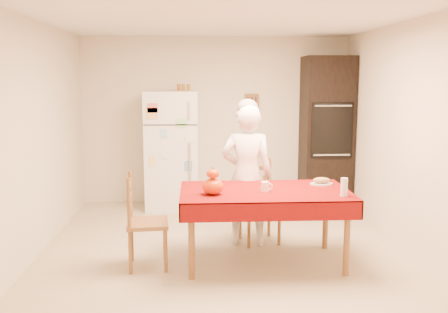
{
  "coord_description": "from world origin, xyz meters",
  "views": [
    {
      "loc": [
        -0.31,
        -5.32,
        1.87
      ],
      "look_at": [
        0.01,
        0.2,
        1.01
      ],
      "focal_mm": 40.0,
      "sensor_mm": 36.0,
      "label": 1
    }
  ],
  "objects": [
    {
      "name": "bread_loaf",
      "position": [
        1.02,
        -0.22,
        0.81
      ],
      "size": [
        0.18,
        0.1,
        0.06
      ],
      "primitive_type": "ellipsoid",
      "color": "tan",
      "rests_on": "bread_plate"
    },
    {
      "name": "refrigerator",
      "position": [
        -0.65,
        1.88,
        0.85
      ],
      "size": [
        0.75,
        0.74,
        1.7
      ],
      "color": "white",
      "rests_on": "floor"
    },
    {
      "name": "floor",
      "position": [
        0.0,
        0.0,
        0.0
      ],
      "size": [
        4.5,
        4.5,
        0.0
      ],
      "primitive_type": "plane",
      "color": "tan",
      "rests_on": "ground"
    },
    {
      "name": "wine_glass",
      "position": [
        1.11,
        -0.73,
        0.85
      ],
      "size": [
        0.07,
        0.07,
        0.18
      ],
      "primitive_type": "cylinder",
      "color": "white",
      "rests_on": "dining_table"
    },
    {
      "name": "seated_woman",
      "position": [
        0.27,
        0.15,
        0.8
      ],
      "size": [
        0.63,
        0.46,
        1.6
      ],
      "primitive_type": "imported",
      "rotation": [
        0.0,
        0.0,
        3.01
      ],
      "color": "white",
      "rests_on": "floor"
    },
    {
      "name": "coffee_mug",
      "position": [
        0.38,
        -0.5,
        0.81
      ],
      "size": [
        0.08,
        0.08,
        0.1
      ],
      "primitive_type": "cylinder",
      "color": "white",
      "rests_on": "dining_table"
    },
    {
      "name": "chair_left",
      "position": [
        -0.86,
        -0.49,
        0.51
      ],
      "size": [
        0.43,
        0.45,
        0.95
      ],
      "rotation": [
        0.0,
        0.0,
        1.66
      ],
      "color": "brown",
      "rests_on": "floor"
    },
    {
      "name": "pumpkin_lower",
      "position": [
        -0.14,
        -0.59,
        0.84
      ],
      "size": [
        0.21,
        0.21,
        0.16
      ],
      "primitive_type": "ellipsoid",
      "color": "#E35F05",
      "rests_on": "dining_table"
    },
    {
      "name": "spice_jar_mid",
      "position": [
        -0.48,
        1.93,
        1.75
      ],
      "size": [
        0.05,
        0.05,
        0.1
      ],
      "primitive_type": "cylinder",
      "color": "brown",
      "rests_on": "refrigerator"
    },
    {
      "name": "oven_cabinet",
      "position": [
        1.63,
        1.93,
        1.1
      ],
      "size": [
        0.7,
        0.62,
        2.2
      ],
      "color": "black",
      "rests_on": "floor"
    },
    {
      "name": "spice_jar_right",
      "position": [
        -0.4,
        1.93,
        1.75
      ],
      "size": [
        0.05,
        0.05,
        0.1
      ],
      "primitive_type": "cylinder",
      "color": "#97641B",
      "rests_on": "refrigerator"
    },
    {
      "name": "room_shell",
      "position": [
        0.0,
        0.0,
        1.62
      ],
      "size": [
        4.02,
        4.52,
        2.51
      ],
      "color": "beige",
      "rests_on": "ground"
    },
    {
      "name": "pumpkin_upper",
      "position": [
        -0.14,
        -0.59,
        0.97
      ],
      "size": [
        0.12,
        0.12,
        0.09
      ],
      "primitive_type": "ellipsoid",
      "color": "#DD4805",
      "rests_on": "pumpkin_lower"
    },
    {
      "name": "bread_plate",
      "position": [
        1.02,
        -0.22,
        0.77
      ],
      "size": [
        0.24,
        0.24,
        0.02
      ],
      "primitive_type": "cylinder",
      "color": "silver",
      "rests_on": "dining_table"
    },
    {
      "name": "dining_table",
      "position": [
        0.38,
        -0.44,
        0.69
      ],
      "size": [
        1.7,
        1.0,
        0.76
      ],
      "color": "brown",
      "rests_on": "floor"
    },
    {
      "name": "spice_jar_left",
      "position": [
        -0.54,
        1.93,
        1.75
      ],
      "size": [
        0.05,
        0.05,
        0.1
      ],
      "primitive_type": "cylinder",
      "color": "brown",
      "rests_on": "refrigerator"
    },
    {
      "name": "chair_far",
      "position": [
        0.41,
        0.28,
        0.51
      ],
      "size": [
        0.49,
        0.48,
        0.95
      ],
      "rotation": [
        0.0,
        0.0,
        0.2
      ],
      "color": "brown",
      "rests_on": "floor"
    }
  ]
}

